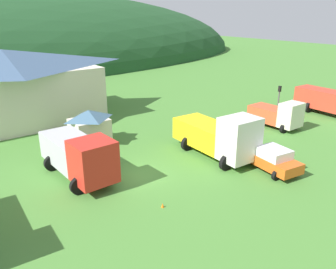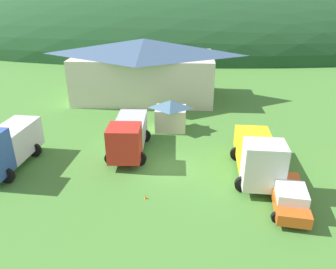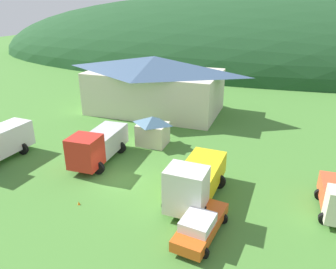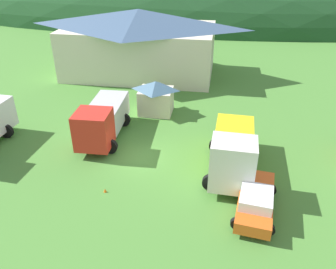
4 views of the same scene
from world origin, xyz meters
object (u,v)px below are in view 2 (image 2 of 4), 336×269
Objects in this scene: box_truck_blue at (5,146)px; play_shed_cream at (171,114)px; traffic_cone_mid_row at (146,199)px; flatbed_truck_yellow at (258,156)px; service_pickup_orange at (289,196)px; crane_truck_red at (128,135)px; traffic_cone_near_pickup at (124,165)px; depot_building at (145,68)px.

play_shed_cream is at bearing 128.49° from box_truck_blue.
flatbed_truck_yellow is at bearing 22.81° from traffic_cone_mid_row.
box_truck_blue is at bearing -92.81° from service_pickup_orange.
crane_truck_red is 0.97× the size of flatbed_truck_yellow.
play_shed_cream is 0.42× the size of flatbed_truck_yellow.
crane_truck_red is (8.55, 3.06, -0.25)m from box_truck_blue.
traffic_cone_near_pickup is (-9.74, 1.08, -1.70)m from flatbed_truck_yellow.
flatbed_truck_yellow is 3.86m from service_pickup_orange.
box_truck_blue is 9.08m from crane_truck_red.
service_pickup_orange is 9.17× the size of traffic_cone_near_pickup.
box_truck_blue is 0.95× the size of crane_truck_red.
traffic_cone_near_pickup is at bearing 100.62° from box_truck_blue.
depot_building reaches higher than traffic_cone_mid_row.
traffic_cone_near_pickup reaches higher than traffic_cone_mid_row.
flatbed_truck_yellow is 13.91× the size of traffic_cone_mid_row.
service_pickup_orange is at bearing 83.06° from box_truck_blue.
crane_truck_red reaches higher than service_pickup_orange.
box_truck_blue is (-7.99, -18.13, -1.76)m from depot_building.
crane_truck_red is at bearing 108.84° from traffic_cone_mid_row.
traffic_cone_near_pickup is at bearing -88.31° from depot_building.
service_pickup_orange is at bearing -22.72° from traffic_cone_near_pickup.
depot_building is 5.69× the size of play_shed_cream.
flatbed_truck_yellow is (18.23, 0.01, -0.19)m from box_truck_blue.
flatbed_truck_yellow is 1.40× the size of service_pickup_orange.
depot_building is 2.61× the size of box_truck_blue.
crane_truck_red is at bearing -121.13° from play_shed_cream.
box_truck_blue is 19.86m from service_pickup_orange.
play_shed_cream reaches higher than service_pickup_orange.
depot_building is at bearing 97.19° from traffic_cone_mid_row.
depot_building is 19.89m from box_truck_blue.
depot_building is at bearing 110.38° from play_shed_cream.
crane_truck_red reaches higher than traffic_cone_mid_row.
depot_building reaches higher than flatbed_truck_yellow.
flatbed_truck_yellow is (9.68, -3.05, 0.06)m from crane_truck_red.
box_truck_blue is 1.29× the size of service_pickup_orange.
box_truck_blue reaches higher than service_pickup_orange.
depot_building is 10.78m from play_shed_cream.
flatbed_truck_yellow reaches higher than traffic_cone_mid_row.
play_shed_cream is at bearing -69.62° from depot_building.
play_shed_cream is 10.52m from flatbed_truck_yellow.
box_truck_blue is 8.77m from traffic_cone_near_pickup.
service_pickup_orange is at bearing -56.26° from play_shed_cream.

